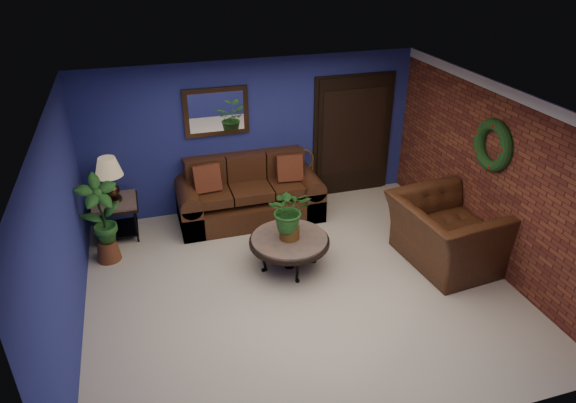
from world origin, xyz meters
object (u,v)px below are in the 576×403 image
object	(u,v)px
sofa	(249,198)
table_lamp	(109,174)
coffee_table	(289,241)
end_table	(115,209)
side_chair	(304,176)
armchair	(447,233)

from	to	relation	value
sofa	table_lamp	distance (m)	2.21
sofa	coffee_table	xyz separation A→B (m)	(0.21, -1.60, 0.08)
end_table	side_chair	distance (m)	3.06
coffee_table	table_lamp	xyz separation A→B (m)	(-2.30, 1.56, 0.64)
coffee_table	end_table	world-z (taller)	end_table
end_table	table_lamp	bearing A→B (deg)	0.00
end_table	table_lamp	size ratio (longest dim) A/B	1.01
sofa	side_chair	world-z (taller)	sofa
coffee_table	end_table	size ratio (longest dim) A/B	1.64
coffee_table	table_lamp	size ratio (longest dim) A/B	1.66
armchair	side_chair	bearing A→B (deg)	27.67
armchair	table_lamp	bearing A→B (deg)	59.73
sofa	table_lamp	size ratio (longest dim) A/B	3.41
side_chair	table_lamp	bearing A→B (deg)	-178.65
sofa	armchair	size ratio (longest dim) A/B	1.58
end_table	armchair	world-z (taller)	armchair
coffee_table	armchair	size ratio (longest dim) A/B	0.77
coffee_table	sofa	bearing A→B (deg)	97.50
side_chair	coffee_table	bearing A→B (deg)	-115.03
table_lamp	side_chair	bearing A→B (deg)	1.42
armchair	sofa	bearing A→B (deg)	42.99
table_lamp	armchair	bearing A→B (deg)	-24.94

